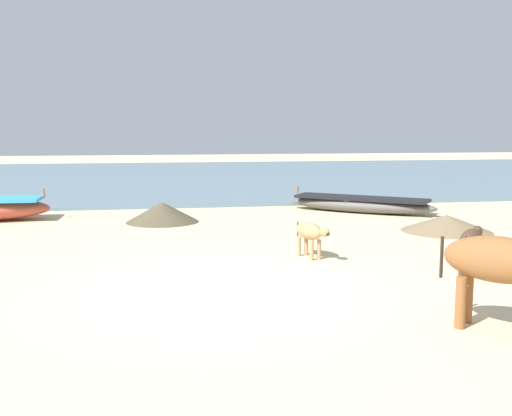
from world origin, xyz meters
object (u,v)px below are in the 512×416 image
at_px(calf_near_dark, 472,241).
at_px(calf_far_tan, 310,233).
at_px(fishing_boat_3, 361,204).
at_px(cow_adult_brown, 504,264).

distance_m(calf_near_dark, calf_far_tan, 2.57).
xyz_separation_m(fishing_boat_3, calf_near_dark, (-0.52, -6.48, 0.27)).
relative_size(fishing_boat_3, cow_adult_brown, 2.70).
height_order(calf_near_dark, calf_far_tan, calf_near_dark).
xyz_separation_m(cow_adult_brown, calf_far_tan, (-1.11, 3.92, -0.32)).
height_order(cow_adult_brown, calf_far_tan, cow_adult_brown).
xyz_separation_m(calf_near_dark, calf_far_tan, (-2.15, 1.41, -0.05)).
bearing_deg(calf_far_tan, calf_near_dark, 37.62).
distance_m(cow_adult_brown, calf_near_dark, 2.73).
distance_m(fishing_boat_3, cow_adult_brown, 9.15).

